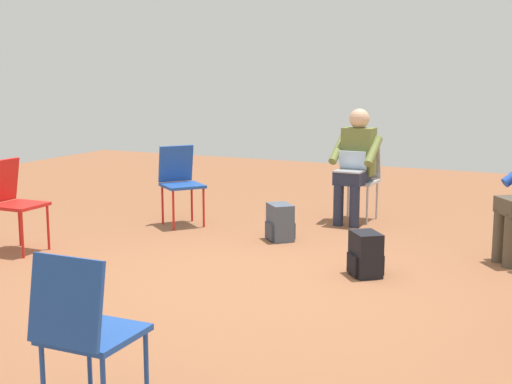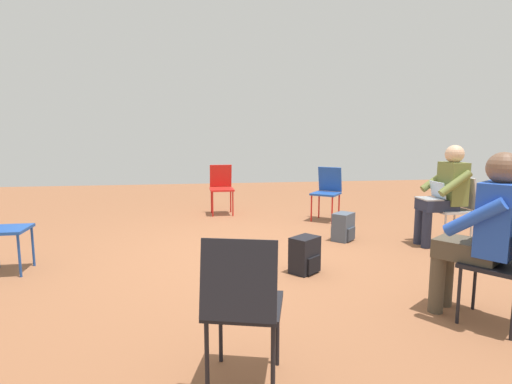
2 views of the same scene
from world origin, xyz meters
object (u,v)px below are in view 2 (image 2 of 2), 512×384
object	(u,v)px
chair_northeast	(508,260)
person_in_blue	(483,228)
person_with_laptop	(445,190)
backpack_by_empty_chair	(343,228)
chair_west	(221,185)
chair_north	(457,205)
chair_northwest	(327,189)
chair_east	(242,301)
backpack_near_laptop_user	(305,257)

from	to	relation	value
chair_northeast	person_in_blue	distance (m)	0.26
person_with_laptop	backpack_by_empty_chair	distance (m)	1.32
chair_northeast	chair_west	bearing A→B (deg)	74.96
chair_north	chair_northeast	bearing A→B (deg)	154.34
chair_north	backpack_by_empty_chair	distance (m)	1.41
backpack_by_empty_chair	chair_north	bearing A→B (deg)	73.08
chair_west	person_with_laptop	bearing A→B (deg)	135.44
chair_northwest	backpack_by_empty_chair	xyz separation A→B (m)	(1.27, -0.20, -0.34)
chair_east	chair_west	xyz separation A→B (m)	(-4.90, 0.19, 0.00)
chair_east	person_in_blue	xyz separation A→B (m)	(-0.56, 1.81, 0.20)
chair_northeast	chair_east	bearing A→B (deg)	156.54
person_with_laptop	backpack_by_empty_chair	world-z (taller)	person_with_laptop
person_in_blue	backpack_by_empty_chair	xyz separation A→B (m)	(-2.31, -0.17, -0.54)
backpack_by_empty_chair	chair_northeast	bearing A→B (deg)	6.16
chair_northwest	backpack_near_laptop_user	world-z (taller)	chair_northwest
chair_northwest	chair_northeast	distance (m)	3.71
chair_northeast	chair_northwest	bearing A→B (deg)	55.00
person_in_blue	backpack_near_laptop_user	xyz separation A→B (m)	(-1.19, -0.99, -0.54)
chair_west	person_with_laptop	xyz separation A→B (m)	(2.43, 2.58, 0.20)
backpack_near_laptop_user	chair_east	bearing A→B (deg)	-25.17
chair_east	chair_west	bearing A→B (deg)	103.05
person_with_laptop	chair_east	bearing A→B (deg)	133.01
backpack_by_empty_chair	chair_west	bearing A→B (deg)	-144.58
chair_northwest	chair_west	distance (m)	1.82
chair_northwest	chair_north	xyz separation A→B (m)	(1.66, 1.10, 0.00)
chair_northwest	chair_west	xyz separation A→B (m)	(-0.77, -1.65, 0.00)
chair_northeast	chair_north	xyz separation A→B (m)	(-2.04, 1.04, 0.00)
backpack_near_laptop_user	person_in_blue	bearing A→B (deg)	39.70
chair_north	chair_west	distance (m)	3.67
chair_northeast	backpack_near_laptop_user	bearing A→B (deg)	93.38
chair_west	backpack_by_empty_chair	bearing A→B (deg)	124.09
chair_north	backpack_by_empty_chair	size ratio (longest dim) A/B	2.36
person_with_laptop	person_in_blue	world-z (taller)	same
chair_east	chair_north	size ratio (longest dim) A/B	1.00
chair_west	chair_northwest	bearing A→B (deg)	153.64
backpack_near_laptop_user	chair_north	bearing A→B (deg)	108.71
chair_northeast	person_in_blue	world-z (taller)	person_in_blue
chair_west	backpack_near_laptop_user	size ratio (longest dim) A/B	2.36
chair_northwest	person_with_laptop	world-z (taller)	person_with_laptop
chair_northeast	person_with_laptop	distance (m)	2.23
chair_northwest	person_in_blue	distance (m)	3.58
chair_northeast	chair_east	distance (m)	1.95
person_in_blue	chair_north	bearing A→B (deg)	23.20
backpack_by_empty_chair	chair_northwest	bearing A→B (deg)	170.95
backpack_near_laptop_user	chair_northeast	bearing A→B (deg)	39.33
chair_east	backpack_by_empty_chair	world-z (taller)	chair_east
chair_east	backpack_near_laptop_user	xyz separation A→B (m)	(-1.75, 0.82, -0.34)
chair_northeast	person_in_blue	xyz separation A→B (m)	(-0.13, -0.10, 0.20)
chair_east	chair_northeast	bearing A→B (deg)	27.81
chair_east	backpack_by_empty_chair	distance (m)	3.32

